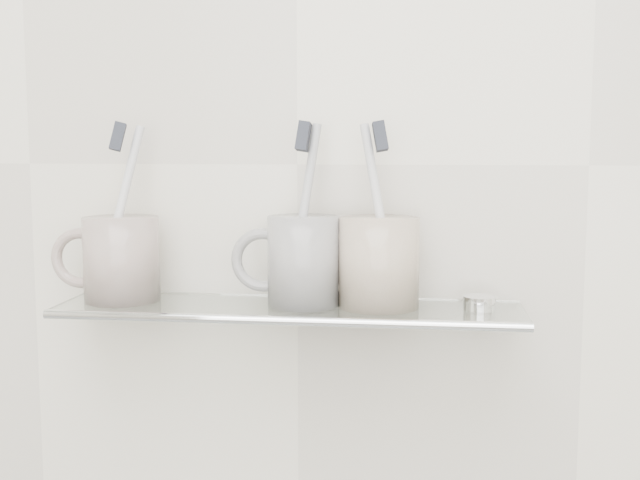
% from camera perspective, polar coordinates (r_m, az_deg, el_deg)
% --- Properties ---
extents(wall_back, '(2.50, 0.00, 2.50)m').
position_cam_1_polar(wall_back, '(0.91, -1.63, 5.39)').
color(wall_back, silver).
rests_on(wall_back, ground).
extents(shelf_glass, '(0.50, 0.12, 0.01)m').
position_cam_1_polar(shelf_glass, '(0.87, -2.23, -4.93)').
color(shelf_glass, silver).
rests_on(shelf_glass, wall_back).
extents(shelf_rail, '(0.50, 0.01, 0.01)m').
position_cam_1_polar(shelf_rail, '(0.81, -2.87, -5.74)').
color(shelf_rail, silver).
rests_on(shelf_rail, shelf_glass).
extents(bracket_left, '(0.02, 0.03, 0.02)m').
position_cam_1_polar(bracket_left, '(0.97, -14.13, -4.54)').
color(bracket_left, silver).
rests_on(bracket_left, wall_back).
extents(bracket_right, '(0.02, 0.03, 0.02)m').
position_cam_1_polar(bracket_right, '(0.91, 11.52, -5.25)').
color(bracket_right, silver).
rests_on(bracket_right, wall_back).
extents(mug_left, '(0.11, 0.11, 0.09)m').
position_cam_1_polar(mug_left, '(0.91, -13.93, -1.32)').
color(mug_left, silver).
rests_on(mug_left, shelf_glass).
extents(mug_left_handle, '(0.07, 0.01, 0.07)m').
position_cam_1_polar(mug_left_handle, '(0.93, -16.67, -1.25)').
color(mug_left_handle, silver).
rests_on(mug_left_handle, mug_left).
extents(toothbrush_left, '(0.05, 0.04, 0.19)m').
position_cam_1_polar(toothbrush_left, '(0.91, -14.03, 2.08)').
color(toothbrush_left, white).
rests_on(toothbrush_left, mug_left).
extents(bristles_left, '(0.02, 0.03, 0.03)m').
position_cam_1_polar(bristles_left, '(0.90, -14.18, 7.14)').
color(bristles_left, '#282B34').
rests_on(bristles_left, toothbrush_left).
extents(mug_center, '(0.10, 0.10, 0.10)m').
position_cam_1_polar(mug_center, '(0.86, -1.16, -1.50)').
color(mug_center, white).
rests_on(mug_center, shelf_glass).
extents(mug_center_handle, '(0.07, 0.01, 0.07)m').
position_cam_1_polar(mug_center_handle, '(0.87, -4.10, -1.44)').
color(mug_center_handle, white).
rests_on(mug_center_handle, mug_center).
extents(toothbrush_center, '(0.04, 0.04, 0.19)m').
position_cam_1_polar(toothbrush_center, '(0.86, -1.17, 2.01)').
color(toothbrush_center, '#A9AAAA').
rests_on(toothbrush_center, mug_center).
extents(bristles_center, '(0.02, 0.03, 0.03)m').
position_cam_1_polar(bristles_center, '(0.85, -1.19, 7.37)').
color(bristles_center, '#282B34').
rests_on(bristles_center, toothbrush_center).
extents(mug_right, '(0.11, 0.11, 0.10)m').
position_cam_1_polar(mug_right, '(0.85, 4.22, -1.60)').
color(mug_right, beige).
rests_on(mug_right, shelf_glass).
extents(mug_right_handle, '(0.07, 0.01, 0.07)m').
position_cam_1_polar(mug_right_handle, '(0.86, 0.97, -1.54)').
color(mug_right_handle, beige).
rests_on(mug_right_handle, mug_right).
extents(toothbrush_right, '(0.05, 0.03, 0.19)m').
position_cam_1_polar(toothbrush_right, '(0.85, 4.25, 1.94)').
color(toothbrush_right, silver).
rests_on(toothbrush_right, mug_right).
extents(bristles_right, '(0.02, 0.03, 0.03)m').
position_cam_1_polar(bristles_right, '(0.84, 4.30, 7.36)').
color(bristles_right, '#282B34').
rests_on(bristles_right, toothbrush_right).
extents(chrome_cap, '(0.03, 0.03, 0.01)m').
position_cam_1_polar(chrome_cap, '(0.86, 11.26, -4.40)').
color(chrome_cap, silver).
rests_on(chrome_cap, shelf_glass).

